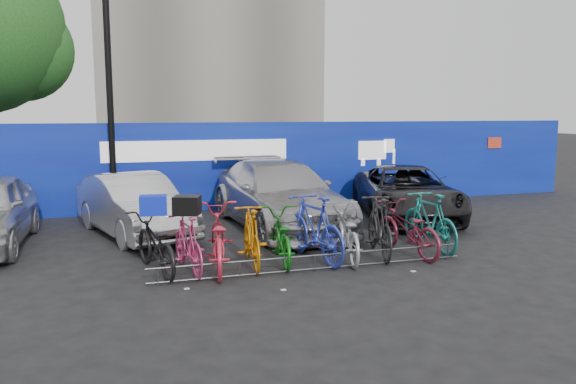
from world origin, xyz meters
name	(u,v)px	position (x,y,z in m)	size (l,w,h in m)	color
ground	(303,263)	(0.00, 0.00, 0.00)	(100.00, 100.00, 0.00)	black
hoarding	(234,165)	(0.01, 6.00, 1.20)	(22.00, 0.18, 2.40)	#0A1592
lamppost	(109,88)	(-3.20, 5.40, 3.27)	(0.25, 0.50, 6.11)	black
bike_rack	(315,262)	(0.00, -0.60, 0.16)	(5.60, 0.03, 0.30)	#595B60
car_1	(134,205)	(-2.80, 3.22, 0.67)	(1.42, 4.08, 1.34)	#B7B8BC
car_2	(279,195)	(0.48, 3.13, 0.77)	(2.16, 5.32, 1.54)	#A8A7AC
car_3	(406,193)	(3.84, 3.20, 0.66)	(2.20, 4.76, 1.32)	black
bike_0	(155,244)	(-2.59, 0.14, 0.50)	(0.66, 1.90, 1.00)	black
bike_1	(188,243)	(-2.05, 0.01, 0.50)	(0.47, 1.65, 0.99)	#CF3573
bike_2	(217,238)	(-1.56, -0.01, 0.55)	(0.74, 2.11, 1.11)	#D22941
bike_3	(251,237)	(-0.94, 0.04, 0.53)	(0.50, 1.77, 1.06)	orange
bike_4	(281,237)	(-0.39, 0.12, 0.48)	(0.64, 1.82, 0.96)	#0F6611
bike_5	(314,228)	(0.22, 0.05, 0.61)	(0.57, 2.04, 1.22)	#2839B0
bike_6	(346,233)	(0.81, -0.03, 0.50)	(0.66, 1.91, 1.00)	#9B9FA3
bike_7	(380,226)	(1.52, 0.03, 0.57)	(0.53, 1.89, 1.14)	black
bike_8	(407,229)	(2.04, -0.07, 0.50)	(0.66, 1.90, 1.00)	maroon
bike_9	(430,221)	(2.66, 0.15, 0.57)	(0.54, 1.91, 1.15)	#1B7870
cargo_crate	(153,205)	(-2.59, 0.14, 1.16)	(0.44, 0.34, 0.32)	#0C21C4
cargo_topcase	(187,205)	(-2.05, 0.01, 1.15)	(0.42, 0.38, 0.31)	black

